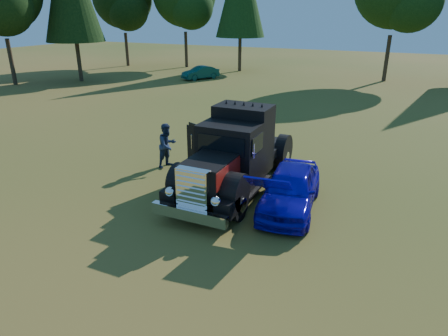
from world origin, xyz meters
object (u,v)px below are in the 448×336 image
Objects in this scene: diamond_t_truck at (234,157)px; distant_teal_car at (200,73)px; spectator_near at (205,156)px; hotrod_coupe at (290,189)px; spectator_far at (167,145)px.

diamond_t_truck reaches higher than distant_teal_car.
spectator_near is 24.84m from distant_teal_car.
spectator_near is at bearing 163.76° from diamond_t_truck.
hotrod_coupe is at bearing -74.65° from spectator_near.
spectator_near is 0.54× the size of distant_teal_car.
hotrod_coupe is 2.23× the size of spectator_near.
distant_teal_car is (-11.84, 21.83, -0.38)m from spectator_near.
spectator_far is at bearing 164.42° from hotrod_coupe.
spectator_far is (-3.48, 0.99, -0.34)m from diamond_t_truck.
distant_teal_car is (-9.76, 21.24, -0.33)m from spectator_far.
hotrod_coupe is at bearing -90.81° from spectator_far.
hotrod_coupe is (2.32, -0.62, -0.55)m from diamond_t_truck.
spectator_near reaches higher than hotrod_coupe.
diamond_t_truck is at bearing -91.19° from spectator_far.
distant_teal_car is (-13.24, 22.24, -0.67)m from diamond_t_truck.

